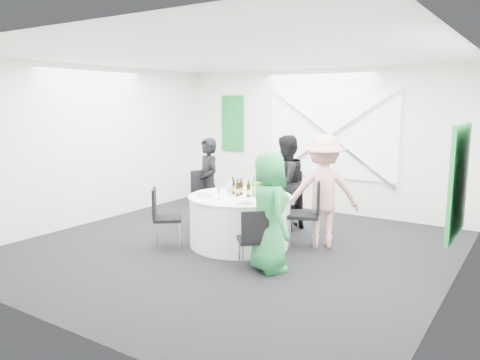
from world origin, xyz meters
The scene contains 43 objects.
floor centered at (0.00, 0.00, 0.00)m, with size 6.00×6.00×0.00m, color black.
ceiling centered at (0.00, 0.00, 2.80)m, with size 6.00×6.00×0.00m, color white.
wall_back centered at (0.00, 3.00, 1.40)m, with size 6.00×6.00×0.00m, color white.
wall_front centered at (0.00, -3.00, 1.40)m, with size 6.00×6.00×0.00m, color white.
wall_left centered at (-3.00, 0.00, 1.40)m, with size 6.00×6.00×0.00m, color white.
wall_right centered at (3.00, 0.00, 1.40)m, with size 6.00×6.00×0.00m, color white.
window_panel centered at (0.30, 2.96, 1.50)m, with size 2.60×0.03×1.60m, color white.
window_brace_a centered at (0.30, 2.92, 1.50)m, with size 0.05×0.05×3.16m, color silver.
window_brace_b centered at (0.30, 2.92, 1.50)m, with size 0.05×0.05×3.16m, color silver.
green_banner centered at (-2.00, 2.95, 1.70)m, with size 0.55×0.04×1.20m, color #146727.
green_sign centered at (2.94, 0.60, 1.20)m, with size 0.05×1.20×1.40m, color #198B3A.
banquet_table centered at (0.00, 0.20, 0.38)m, with size 1.56×1.56×0.76m.
chair_back centered at (0.16, 1.40, 0.59)m, with size 0.51×0.52×1.01m.
chair_back_left centered at (-0.96, 0.62, 0.60)m, with size 0.61×0.60×1.01m.
chair_back_right centered at (0.95, 0.62, 0.61)m, with size 0.62×0.62×1.03m.
chair_front_right centered at (0.78, -0.68, 0.47)m, with size 0.52×0.52×0.82m.
chair_front_left centered at (-0.91, -0.54, 0.52)m, with size 0.57×0.57×0.89m.
person_man_back_left centered at (-1.05, 0.78, 0.78)m, with size 0.57×0.37×1.55m, color black.
person_man_back centered at (0.19, 1.30, 0.81)m, with size 0.79×0.43×1.62m, color black.
person_woman_pink centered at (1.08, 0.81, 0.84)m, with size 1.09×0.51×1.68m, color pink.
person_woman_green centered at (0.91, -0.52, 0.77)m, with size 0.76×0.49×1.55m, color #278F46.
plate_back centered at (0.07, 0.78, 0.77)m, with size 0.27×0.27×0.01m.
plate_back_left centered at (-0.47, 0.58, 0.77)m, with size 0.30×0.30×0.01m.
plate_back_right centered at (0.54, 0.45, 0.78)m, with size 0.28×0.28×0.04m.
plate_front_right centered at (0.40, -0.24, 0.78)m, with size 0.25×0.25×0.04m.
plate_front_left centered at (-0.43, -0.13, 0.77)m, with size 0.27×0.27×0.01m.
napkin centered at (-0.44, -0.13, 0.80)m, with size 0.16×0.11×0.04m, color white.
beer_bottle_a centered at (-0.16, 0.24, 0.86)m, with size 0.06×0.06×0.27m.
beer_bottle_b centered at (-0.02, 0.27, 0.86)m, with size 0.06×0.06×0.25m.
beer_bottle_c centered at (0.16, 0.19, 0.86)m, with size 0.06×0.06×0.25m.
beer_bottle_d centered at (0.00, 0.14, 0.86)m, with size 0.06×0.06×0.26m.
green_water_bottle centered at (0.21, 0.28, 0.89)m, with size 0.08×0.08×0.33m.
clear_water_bottle centered at (-0.17, 0.17, 0.87)m, with size 0.08×0.08×0.28m.
wine_glass_a centered at (-0.32, 0.35, 0.88)m, with size 0.07×0.07×0.17m.
wine_glass_b centered at (-0.13, 0.58, 0.88)m, with size 0.07×0.07×0.17m.
wine_glass_c centered at (0.42, 0.14, 0.88)m, with size 0.07×0.07×0.17m.
wine_glass_d centered at (-0.11, -0.20, 0.88)m, with size 0.07×0.07×0.17m.
fork_a centered at (0.57, 0.29, 0.76)m, with size 0.01×0.15×0.01m, color silver.
knife_a centered at (0.42, 0.59, 0.76)m, with size 0.01×0.15×0.01m, color silver.
fork_b centered at (0.34, -0.27, 0.76)m, with size 0.01×0.15×0.01m, color silver.
knife_b centered at (0.55, 0.02, 0.76)m, with size 0.01×0.15×0.01m, color silver.
fork_c centered at (-0.55, 0.02, 0.76)m, with size 0.01×0.15×0.01m, color silver.
knife_c centered at (-0.36, -0.25, 0.76)m, with size 0.01×0.15×0.01m, color silver.
Camera 1 is at (3.79, -5.58, 2.15)m, focal length 35.00 mm.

